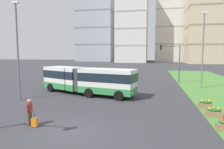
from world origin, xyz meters
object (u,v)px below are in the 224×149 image
articulated_bus (86,80)px  traffic_light_far_right (173,57)px  pedestrian_crossing (30,110)px  rolling_suitcase (35,122)px  streetlight_median (203,47)px  apartment_tower_eastcentre (210,9)px  apartment_tower_westcentre (132,23)px  streetlight_left (18,47)px  apartment_tower_centre (173,21)px  apartment_tower_west (96,29)px  flower_planter_2 (206,104)px  car_grey_wagon (90,76)px  flower_planter_1 (214,112)px

articulated_bus → traffic_light_far_right: bearing=46.7°
articulated_bus → pedestrian_crossing: articulated_bus is taller
rolling_suitcase → streetlight_median: (13.51, 17.04, 5.11)m
articulated_bus → apartment_tower_eastcentre: (32.53, 81.55, 23.75)m
apartment_tower_westcentre → apartment_tower_eastcentre: 37.46m
streetlight_left → apartment_tower_centre: bearing=77.3°
streetlight_left → apartment_tower_centre: 109.99m
articulated_bus → apartment_tower_west: apartment_tower_west is taller
traffic_light_far_right → streetlight_left: 22.02m
flower_planter_2 → streetlight_median: 11.72m
apartment_tower_west → streetlight_left: bearing=-78.0°
streetlight_left → car_grey_wagon: bearing=80.8°
flower_planter_1 → flower_planter_2: bearing=90.0°
flower_planter_1 → flower_planter_2: size_ratio=1.00×
pedestrian_crossing → apartment_tower_west: 112.57m
pedestrian_crossing → flower_planter_1: (12.06, 4.05, -0.58)m
apartment_tower_west → flower_planter_2: bearing=-69.0°
rolling_suitcase → flower_planter_1: 12.36m
streetlight_left → streetlight_median: (19.40, 10.45, 0.15)m
car_grey_wagon → traffic_light_far_right: bearing=-0.7°
apartment_tower_west → pedestrian_crossing: bearing=-76.0°
apartment_tower_westcentre → car_grey_wagon: bearing=-89.3°
apartment_tower_west → apartment_tower_eastcentre: (59.74, -15.86, 6.24)m
apartment_tower_west → apartment_tower_centre: bearing=5.6°
streetlight_median → apartment_tower_centre: size_ratio=0.21×
flower_planter_1 → streetlight_left: bearing=172.4°
apartment_tower_eastcentre → flower_planter_2: bearing=-103.6°
apartment_tower_westcentre → traffic_light_far_right: bearing=-79.2°
streetlight_left → apartment_tower_westcentre: 92.72m
car_grey_wagon → apartment_tower_centre: bearing=76.8°
flower_planter_2 → pedestrian_crossing: bearing=-152.0°
rolling_suitcase → flower_planter_2: (11.61, 6.60, 0.11)m
apartment_tower_westcentre → apartment_tower_centre: (22.28, 14.43, 2.70)m
apartment_tower_westcentre → apartment_tower_centre: size_ratio=0.89×
car_grey_wagon → streetlight_median: (16.94, -4.71, 4.67)m
pedestrian_crossing → flower_planter_1: size_ratio=1.58×
pedestrian_crossing → streetlight_left: bearing=130.4°
articulated_bus → pedestrian_crossing: 10.39m
apartment_tower_west → apartment_tower_eastcentre: bearing=-14.9°
pedestrian_crossing → apartment_tower_centre: apartment_tower_centre is taller
flower_planter_2 → traffic_light_far_right: 15.48m
flower_planter_1 → streetlight_median: bearing=81.6°
articulated_bus → car_grey_wagon: bearing=106.2°
car_grey_wagon → flower_planter_1: 23.08m
car_grey_wagon → streetlight_median: streetlight_median is taller
streetlight_left → apartment_tower_west: bearing=102.0°
pedestrian_crossing → streetlight_left: 9.42m
pedestrian_crossing → streetlight_median: bearing=50.3°
flower_planter_1 → apartment_tower_westcentre: 97.25m
car_grey_wagon → apartment_tower_westcentre: apartment_tower_westcentre is taller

